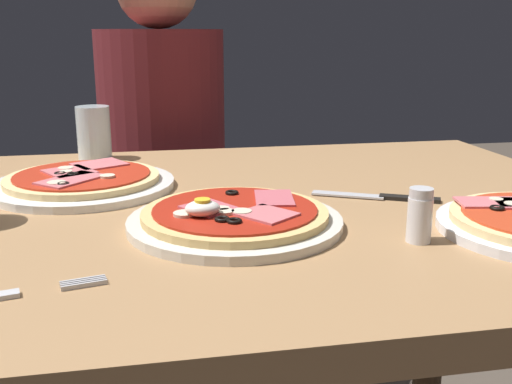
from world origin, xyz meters
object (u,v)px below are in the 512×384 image
water_glass_far (94,137)px  fork (10,294)px  diner_person (165,193)px  pizza_foreground (235,218)px  salt_shaker (420,216)px  knife (384,197)px  dining_table (286,273)px  pizza_across_right (83,182)px

water_glass_far → fork: bearing=-93.2°
diner_person → pizza_foreground: bearing=94.5°
salt_shaker → fork: bearing=-170.9°
fork → knife: 0.56m
pizza_foreground → diner_person: bearing=94.5°
dining_table → pizza_across_right: pizza_across_right is taller
fork → water_glass_far: bearing=86.8°
fork → knife: size_ratio=0.86×
dining_table → salt_shaker: salt_shaker is taller
salt_shaker → diner_person: bearing=106.7°
water_glass_far → diner_person: (0.15, 0.33, -0.21)m
fork → pizza_foreground: bearing=35.0°
fork → salt_shaker: salt_shaker is taller
fork → diner_person: (0.18, 0.98, -0.17)m
dining_table → diner_person: diner_person is taller
fork → salt_shaker: bearing=9.1°
water_glass_far → salt_shaker: water_glass_far is taller
salt_shaker → diner_person: diner_person is taller
pizza_foreground → knife: bearing=20.6°
dining_table → pizza_foreground: pizza_foreground is taller
pizza_across_right → water_glass_far: size_ratio=2.78×
pizza_across_right → diner_person: 0.62m
pizza_foreground → pizza_across_right: (-0.21, 0.24, -0.00)m
fork → dining_table: bearing=39.7°
dining_table → water_glass_far: 0.50m
salt_shaker → diner_person: size_ratio=0.06×
salt_shaker → water_glass_far: bearing=126.0°
pizza_foreground → salt_shaker: salt_shaker is taller
water_glass_far → dining_table: bearing=-50.1°
pizza_across_right → diner_person: diner_person is taller
pizza_across_right → salt_shaker: (0.42, -0.34, 0.02)m
salt_shaker → diner_person: (-0.27, 0.91, -0.20)m
water_glass_far → fork: size_ratio=0.67×
dining_table → diner_person: bearing=102.9°
dining_table → diner_person: 0.72m
pizza_across_right → water_glass_far: (0.00, 0.24, 0.03)m
fork → knife: (0.49, 0.26, 0.00)m
water_glass_far → fork: water_glass_far is taller
water_glass_far → knife: water_glass_far is taller
pizza_foreground → knife: 0.26m
knife → salt_shaker: bearing=-100.3°
pizza_across_right → diner_person: (0.15, 0.57, -0.18)m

